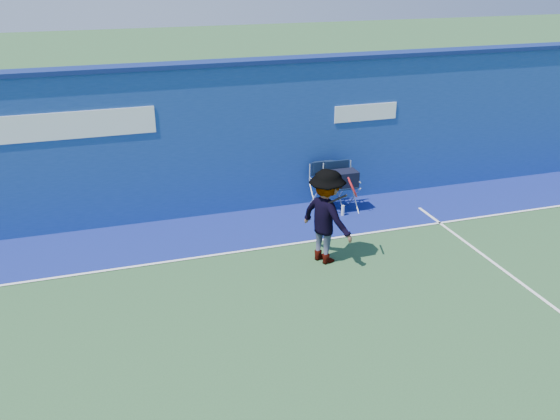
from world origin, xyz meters
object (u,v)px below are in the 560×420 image
object	(u,v)px
directors_chair_left	(326,194)
directors_chair_right	(341,192)
water_bottle	(343,211)
tennis_player	(327,216)

from	to	relation	value
directors_chair_left	directors_chair_right	world-z (taller)	directors_chair_right
directors_chair_left	water_bottle	size ratio (longest dim) A/B	4.35
directors_chair_right	tennis_player	distance (m)	2.29
directors_chair_left	tennis_player	world-z (taller)	tennis_player
water_bottle	directors_chair_left	bearing A→B (deg)	112.71
directors_chair_left	tennis_player	bearing A→B (deg)	-111.76
tennis_player	directors_chair_left	bearing A→B (deg)	68.24
directors_chair_right	water_bottle	size ratio (longest dim) A/B	4.53
directors_chair_right	water_bottle	xyz separation A→B (m)	(-0.06, -0.26, -0.31)
directors_chair_left	water_bottle	distance (m)	0.54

